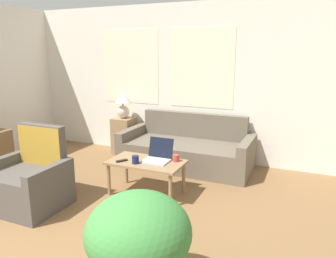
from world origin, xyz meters
name	(u,v)px	position (x,y,z in m)	size (l,w,h in m)	color
wall_back	(169,82)	(0.00, 4.18, 1.31)	(6.34, 0.06, 2.60)	white
couch	(187,151)	(0.52, 3.71, 0.25)	(2.08, 0.91, 0.82)	#665B4C
armchair	(30,183)	(-0.71, 1.62, 0.29)	(0.86, 0.71, 0.95)	#514C47
side_table	(124,136)	(-0.77, 3.90, 0.33)	(0.36, 0.36, 0.65)	#937551
table_lamp	(123,102)	(-0.77, 3.90, 0.94)	(0.28, 0.28, 0.49)	beige
coffee_table	(146,165)	(0.42, 2.47, 0.39)	(0.96, 0.54, 0.45)	#8E704C
laptop	(158,156)	(0.54, 2.56, 0.51)	(0.33, 0.33, 0.27)	#B7B7BC
cup_navy	(135,160)	(0.34, 2.34, 0.50)	(0.09, 0.09, 0.10)	#191E4C
cup_yellow	(176,158)	(0.77, 2.62, 0.49)	(0.08, 0.08, 0.09)	#B23D38
tv_remote	(122,161)	(0.14, 2.34, 0.46)	(0.12, 0.15, 0.02)	black
potted_plant	(139,235)	(1.23, 0.80, 0.52)	(0.78, 0.78, 0.84)	#4C4C4C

